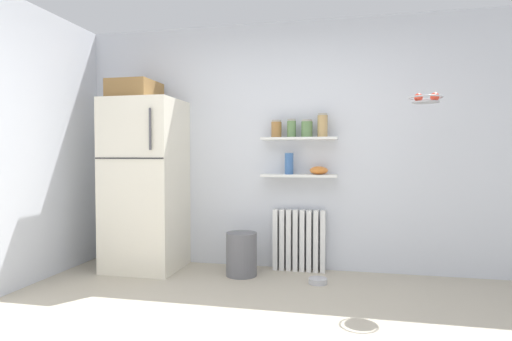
{
  "coord_description": "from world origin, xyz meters",
  "views": [
    {
      "loc": [
        0.65,
        -2.37,
        1.2
      ],
      "look_at": [
        -0.21,
        1.6,
        1.05
      ],
      "focal_mm": 29.22,
      "sensor_mm": 36.0,
      "label": 1
    }
  ],
  "objects_px": {
    "storage_jar_1": "(292,128)",
    "radiator": "(299,240)",
    "refrigerator": "(145,180)",
    "shelf_bowl": "(319,170)",
    "vase": "(289,164)",
    "storage_jar_2": "(307,129)",
    "pet_food_bowl": "(318,281)",
    "storage_jar_0": "(276,129)",
    "hanging_fruit_basket": "(426,98)",
    "storage_jar_3": "(323,125)",
    "trash_bin": "(241,254)"
  },
  "relations": [
    {
      "from": "storage_jar_0",
      "to": "storage_jar_2",
      "type": "distance_m",
      "value": 0.31
    },
    {
      "from": "trash_bin",
      "to": "radiator",
      "type": "bearing_deg",
      "value": 28.89
    },
    {
      "from": "trash_bin",
      "to": "shelf_bowl",
      "type": "bearing_deg",
      "value": 19.9
    },
    {
      "from": "refrigerator",
      "to": "radiator",
      "type": "bearing_deg",
      "value": 9.17
    },
    {
      "from": "storage_jar_1",
      "to": "radiator",
      "type": "bearing_deg",
      "value": 20.87
    },
    {
      "from": "radiator",
      "to": "storage_jar_0",
      "type": "bearing_deg",
      "value": -172.76
    },
    {
      "from": "storage_jar_0",
      "to": "pet_food_bowl",
      "type": "relative_size",
      "value": 1.04
    },
    {
      "from": "refrigerator",
      "to": "vase",
      "type": "height_order",
      "value": "refrigerator"
    },
    {
      "from": "storage_jar_3",
      "to": "pet_food_bowl",
      "type": "distance_m",
      "value": 1.52
    },
    {
      "from": "storage_jar_2",
      "to": "pet_food_bowl",
      "type": "bearing_deg",
      "value": -69.34
    },
    {
      "from": "vase",
      "to": "storage_jar_2",
      "type": "bearing_deg",
      "value": 0.0
    },
    {
      "from": "storage_jar_0",
      "to": "hanging_fruit_basket",
      "type": "distance_m",
      "value": 1.46
    },
    {
      "from": "storage_jar_3",
      "to": "pet_food_bowl",
      "type": "bearing_deg",
      "value": -92.28
    },
    {
      "from": "storage_jar_2",
      "to": "storage_jar_0",
      "type": "bearing_deg",
      "value": 180.0
    },
    {
      "from": "radiator",
      "to": "hanging_fruit_basket",
      "type": "relative_size",
      "value": 2.29
    },
    {
      "from": "vase",
      "to": "shelf_bowl",
      "type": "bearing_deg",
      "value": 0.0
    },
    {
      "from": "pet_food_bowl",
      "to": "storage_jar_1",
      "type": "bearing_deg",
      "value": 128.46
    },
    {
      "from": "storage_jar_0",
      "to": "pet_food_bowl",
      "type": "height_order",
      "value": "storage_jar_0"
    },
    {
      "from": "storage_jar_0",
      "to": "vase",
      "type": "bearing_deg",
      "value": 0.0
    },
    {
      "from": "storage_jar_2",
      "to": "shelf_bowl",
      "type": "distance_m",
      "value": 0.44
    },
    {
      "from": "radiator",
      "to": "shelf_bowl",
      "type": "bearing_deg",
      "value": -8.48
    },
    {
      "from": "storage_jar_0",
      "to": "pet_food_bowl",
      "type": "distance_m",
      "value": 1.56
    },
    {
      "from": "radiator",
      "to": "trash_bin",
      "type": "bearing_deg",
      "value": -151.11
    },
    {
      "from": "storage_jar_0",
      "to": "storage_jar_2",
      "type": "height_order",
      "value": "storage_jar_0"
    },
    {
      "from": "storage_jar_3",
      "to": "trash_bin",
      "type": "distance_m",
      "value": 1.53
    },
    {
      "from": "storage_jar_1",
      "to": "vase",
      "type": "relative_size",
      "value": 0.86
    },
    {
      "from": "radiator",
      "to": "shelf_bowl",
      "type": "distance_m",
      "value": 0.76
    },
    {
      "from": "refrigerator",
      "to": "storage_jar_3",
      "type": "height_order",
      "value": "refrigerator"
    },
    {
      "from": "refrigerator",
      "to": "shelf_bowl",
      "type": "xyz_separation_m",
      "value": [
        1.8,
        0.23,
        0.11
      ]
    },
    {
      "from": "storage_jar_3",
      "to": "trash_bin",
      "type": "relative_size",
      "value": 0.56
    },
    {
      "from": "storage_jar_2",
      "to": "hanging_fruit_basket",
      "type": "relative_size",
      "value": 0.65
    },
    {
      "from": "storage_jar_0",
      "to": "storage_jar_1",
      "type": "bearing_deg",
      "value": 0.0
    },
    {
      "from": "radiator",
      "to": "storage_jar_0",
      "type": "xyz_separation_m",
      "value": [
        -0.24,
        -0.03,
        1.15
      ]
    },
    {
      "from": "storage_jar_3",
      "to": "vase",
      "type": "height_order",
      "value": "storage_jar_3"
    },
    {
      "from": "storage_jar_3",
      "to": "hanging_fruit_basket",
      "type": "height_order",
      "value": "hanging_fruit_basket"
    },
    {
      "from": "trash_bin",
      "to": "storage_jar_3",
      "type": "bearing_deg",
      "value": 19.08
    },
    {
      "from": "storage_jar_1",
      "to": "storage_jar_2",
      "type": "relative_size",
      "value": 1.05
    },
    {
      "from": "radiator",
      "to": "vase",
      "type": "bearing_deg",
      "value": -163.72
    },
    {
      "from": "pet_food_bowl",
      "to": "hanging_fruit_basket",
      "type": "distance_m",
      "value": 1.9
    },
    {
      "from": "shelf_bowl",
      "to": "storage_jar_0",
      "type": "bearing_deg",
      "value": 180.0
    },
    {
      "from": "storage_jar_2",
      "to": "vase",
      "type": "xyz_separation_m",
      "value": [
        -0.18,
        0.0,
        -0.36
      ]
    },
    {
      "from": "shelf_bowl",
      "to": "pet_food_bowl",
      "type": "distance_m",
      "value": 1.09
    },
    {
      "from": "shelf_bowl",
      "to": "pet_food_bowl",
      "type": "xyz_separation_m",
      "value": [
        0.02,
        -0.38,
        -1.02
      ]
    },
    {
      "from": "refrigerator",
      "to": "pet_food_bowl",
      "type": "xyz_separation_m",
      "value": [
        1.82,
        -0.15,
        -0.91
      ]
    },
    {
      "from": "storage_jar_2",
      "to": "storage_jar_3",
      "type": "height_order",
      "value": "storage_jar_3"
    },
    {
      "from": "storage_jar_1",
      "to": "shelf_bowl",
      "type": "height_order",
      "value": "storage_jar_1"
    },
    {
      "from": "storage_jar_0",
      "to": "trash_bin",
      "type": "distance_m",
      "value": 1.32
    },
    {
      "from": "storage_jar_2",
      "to": "hanging_fruit_basket",
      "type": "bearing_deg",
      "value": -23.94
    },
    {
      "from": "refrigerator",
      "to": "storage_jar_1",
      "type": "distance_m",
      "value": 1.63
    },
    {
      "from": "storage_jar_2",
      "to": "pet_food_bowl",
      "type": "xyz_separation_m",
      "value": [
        0.14,
        -0.38,
        -1.45
      ]
    }
  ]
}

